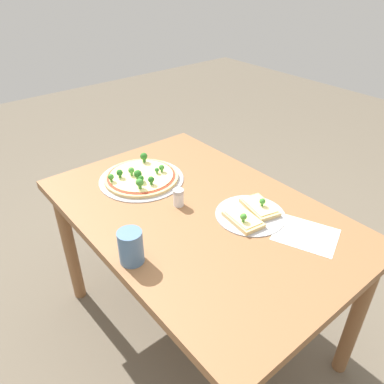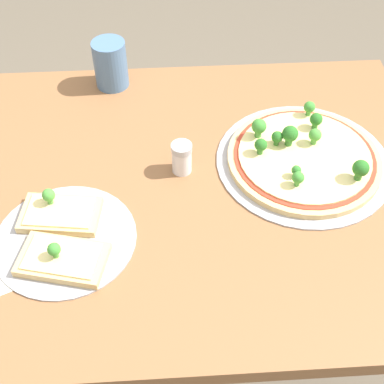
% 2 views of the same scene
% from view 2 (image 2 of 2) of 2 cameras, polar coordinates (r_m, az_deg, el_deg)
% --- Properties ---
extents(ground_plane, '(8.00, 8.00, 0.00)m').
position_cam_2_polar(ground_plane, '(1.71, -3.43, -15.78)').
color(ground_plane, brown).
extents(dining_table, '(1.25, 0.83, 0.71)m').
position_cam_2_polar(dining_table, '(1.19, -4.76, -2.25)').
color(dining_table, brown).
rests_on(dining_table, ground_plane).
extents(pizza_tray_whole, '(0.38, 0.38, 0.07)m').
position_cam_2_polar(pizza_tray_whole, '(1.17, 11.82, 3.66)').
color(pizza_tray_whole, '#A3A3A8').
rests_on(pizza_tray_whole, dining_table).
extents(pizza_tray_slice, '(0.27, 0.27, 0.06)m').
position_cam_2_polar(pizza_tray_slice, '(1.04, -13.64, -4.64)').
color(pizza_tray_slice, '#A3A3A8').
rests_on(pizza_tray_slice, dining_table).
extents(drinking_cup, '(0.08, 0.08, 0.12)m').
position_cam_2_polar(drinking_cup, '(1.35, -8.69, 13.34)').
color(drinking_cup, '#4C7099').
rests_on(drinking_cup, dining_table).
extents(condiment_shaker, '(0.04, 0.04, 0.07)m').
position_cam_2_polar(condiment_shaker, '(1.12, -1.10, 3.68)').
color(condiment_shaker, silver).
rests_on(condiment_shaker, dining_table).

